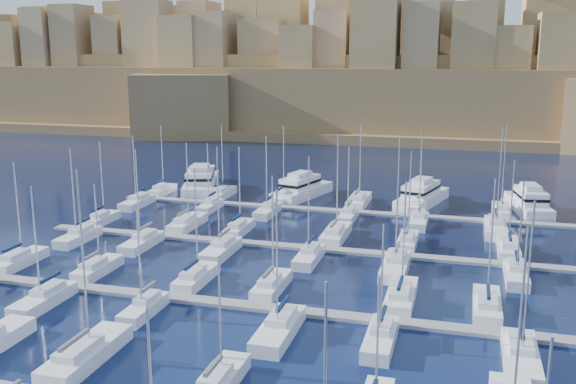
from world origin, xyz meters
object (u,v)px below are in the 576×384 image
(sailboat_2, at_px, (86,354))
(motor_yacht_a, at_px, (201,181))
(motor_yacht_b, at_px, (301,189))
(motor_yacht_d, at_px, (529,202))
(motor_yacht_c, at_px, (422,195))

(sailboat_2, relative_size, motor_yacht_a, 0.86)
(motor_yacht_b, bearing_deg, motor_yacht_d, -0.22)
(motor_yacht_b, distance_m, motor_yacht_d, 40.48)
(sailboat_2, bearing_deg, motor_yacht_d, 58.21)
(motor_yacht_b, bearing_deg, motor_yacht_a, 175.01)
(motor_yacht_a, xyz_separation_m, motor_yacht_c, (43.55, -1.64, -0.00))
(motor_yacht_d, bearing_deg, motor_yacht_a, 178.13)
(sailboat_2, height_order, motor_yacht_c, sailboat_2)
(motor_yacht_a, distance_m, motor_yacht_c, 43.58)
(motor_yacht_a, distance_m, motor_yacht_d, 61.76)
(motor_yacht_c, xyz_separation_m, motor_yacht_d, (18.18, -0.37, 0.00))
(motor_yacht_c, height_order, motor_yacht_d, same)
(sailboat_2, height_order, motor_yacht_b, sailboat_2)
(motor_yacht_a, relative_size, motor_yacht_d, 1.27)
(motor_yacht_c, bearing_deg, motor_yacht_a, 177.85)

